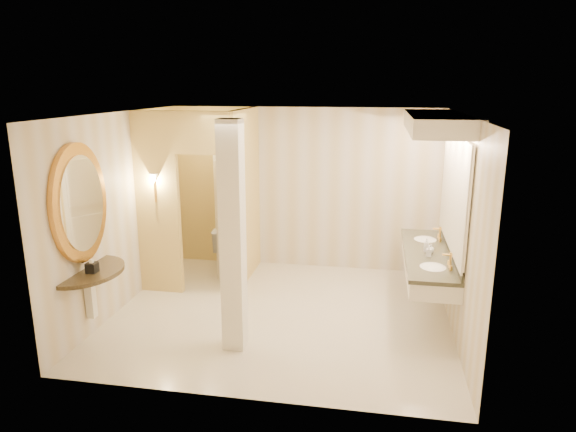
% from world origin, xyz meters
% --- Properties ---
extents(floor, '(4.50, 4.50, 0.00)m').
position_xyz_m(floor, '(0.00, 0.00, 0.00)').
color(floor, beige).
rests_on(floor, ground).
extents(ceiling, '(4.50, 4.50, 0.00)m').
position_xyz_m(ceiling, '(0.00, 0.00, 2.70)').
color(ceiling, white).
rests_on(ceiling, wall_back).
extents(wall_back, '(4.50, 0.02, 2.70)m').
position_xyz_m(wall_back, '(0.00, 2.00, 1.35)').
color(wall_back, beige).
rests_on(wall_back, floor).
extents(wall_front, '(4.50, 0.02, 2.70)m').
position_xyz_m(wall_front, '(0.00, -2.00, 1.35)').
color(wall_front, beige).
rests_on(wall_front, floor).
extents(wall_left, '(0.02, 4.00, 2.70)m').
position_xyz_m(wall_left, '(-2.25, 0.00, 1.35)').
color(wall_left, beige).
rests_on(wall_left, floor).
extents(wall_right, '(0.02, 4.00, 2.70)m').
position_xyz_m(wall_right, '(2.25, 0.00, 1.35)').
color(wall_right, beige).
rests_on(wall_right, floor).
extents(toilet_closet, '(1.50, 1.55, 2.70)m').
position_xyz_m(toilet_closet, '(-1.13, 0.97, 1.39)').
color(toilet_closet, '#F2DB7E').
rests_on(toilet_closet, floor).
extents(wall_sconce, '(0.14, 0.14, 0.42)m').
position_xyz_m(wall_sconce, '(-1.93, 0.43, 1.73)').
color(wall_sconce, gold).
rests_on(wall_sconce, toilet_closet).
extents(vanity, '(0.75, 2.37, 2.09)m').
position_xyz_m(vanity, '(1.98, 0.40, 1.63)').
color(vanity, white).
rests_on(vanity, floor).
extents(console_shelf, '(1.10, 1.10, 2.00)m').
position_xyz_m(console_shelf, '(-2.21, -1.02, 1.35)').
color(console_shelf, black).
rests_on(console_shelf, floor).
extents(pillar, '(0.25, 0.25, 2.70)m').
position_xyz_m(pillar, '(-0.37, -0.97, 1.35)').
color(pillar, white).
rests_on(pillar, floor).
extents(tissue_box, '(0.12, 0.12, 0.12)m').
position_xyz_m(tissue_box, '(-2.08, -1.10, 0.94)').
color(tissue_box, black).
rests_on(tissue_box, console_shelf).
extents(toilet, '(0.61, 0.89, 0.83)m').
position_xyz_m(toilet, '(-1.15, 1.46, 0.42)').
color(toilet, white).
rests_on(toilet, floor).
extents(soap_bottle_a, '(0.07, 0.07, 0.15)m').
position_xyz_m(soap_bottle_a, '(1.93, 0.21, 0.95)').
color(soap_bottle_a, beige).
rests_on(soap_bottle_a, vanity).
extents(soap_bottle_b, '(0.12, 0.12, 0.12)m').
position_xyz_m(soap_bottle_b, '(1.97, 0.37, 0.93)').
color(soap_bottle_b, silver).
rests_on(soap_bottle_b, vanity).
extents(soap_bottle_c, '(0.09, 0.09, 0.19)m').
position_xyz_m(soap_bottle_c, '(1.91, 0.39, 0.97)').
color(soap_bottle_c, '#C6B28C').
rests_on(soap_bottle_c, vanity).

